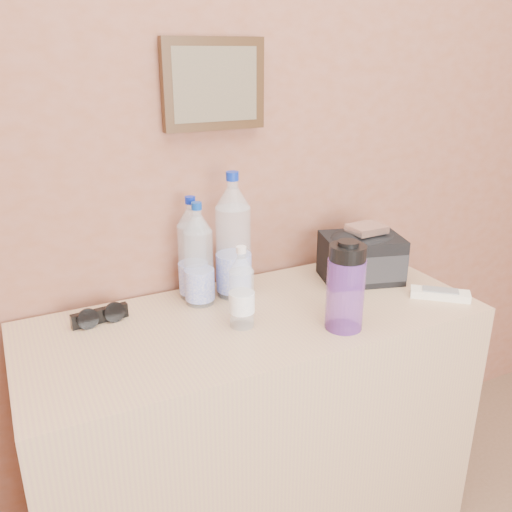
{
  "coord_description": "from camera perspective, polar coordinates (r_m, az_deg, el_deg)",
  "views": [
    {
      "loc": [
        -0.63,
        0.5,
        1.49
      ],
      "look_at": [
        -0.03,
        1.71,
        0.98
      ],
      "focal_mm": 38.0,
      "sensor_mm": 36.0,
      "label": 1
    }
  ],
  "objects": [
    {
      "name": "nalgene_bottle",
      "position": [
        1.42,
        9.42,
        -3.15
      ],
      "size": [
        0.1,
        0.1,
        0.24
      ],
      "rotation": [
        0.0,
        0.0,
        -0.43
      ],
      "color": "purple",
      "rests_on": "dresser"
    },
    {
      "name": "pet_small",
      "position": [
        1.42,
        -1.52,
        -3.79
      ],
      "size": [
        0.06,
        0.06,
        0.23
      ],
      "rotation": [
        0.0,
        0.0,
        -0.3
      ],
      "color": "silver",
      "rests_on": "dresser"
    },
    {
      "name": "dresser",
      "position": [
        1.74,
        -0.07,
        -18.1
      ],
      "size": [
        1.27,
        0.53,
        0.8
      ],
      "primitive_type": "cube",
      "color": "tan",
      "rests_on": "ground"
    },
    {
      "name": "foil_packet",
      "position": [
        1.71,
        11.58,
        2.84
      ],
      "size": [
        0.11,
        0.09,
        0.02
      ],
      "primitive_type": "cube",
      "rotation": [
        0.0,
        0.0,
        0.02
      ],
      "color": "white",
      "rests_on": "toiletry_bag"
    },
    {
      "name": "pet_large_c",
      "position": [
        1.59,
        -2.4,
        1.43
      ],
      "size": [
        0.1,
        0.1,
        0.38
      ],
      "rotation": [
        0.0,
        0.0,
        -0.19
      ],
      "color": "white",
      "rests_on": "dresser"
    },
    {
      "name": "picture_frame",
      "position": [
        1.59,
        -4.46,
        17.57
      ],
      "size": [
        0.3,
        0.03,
        0.25
      ],
      "primitive_type": null,
      "color": "#382311",
      "rests_on": "room_shell"
    },
    {
      "name": "ac_remote",
      "position": [
        1.71,
        18.8,
        -3.82
      ],
      "size": [
        0.16,
        0.15,
        0.02
      ],
      "primitive_type": "cube",
      "rotation": [
        0.0,
        0.0,
        -0.71
      ],
      "color": "white",
      "rests_on": "dresser"
    },
    {
      "name": "pet_large_b",
      "position": [
        1.59,
        -6.7,
        0.25
      ],
      "size": [
        0.08,
        0.08,
        0.31
      ],
      "rotation": [
        0.0,
        0.0,
        0.01
      ],
      "color": "white",
      "rests_on": "dresser"
    },
    {
      "name": "sunglasses",
      "position": [
        1.53,
        -16.12,
        -6.06
      ],
      "size": [
        0.16,
        0.07,
        0.04
      ],
      "primitive_type": null,
      "rotation": [
        0.0,
        0.0,
        0.11
      ],
      "color": "black",
      "rests_on": "dresser"
    },
    {
      "name": "toiletry_bag",
      "position": [
        1.76,
        11.01,
        0.11
      ],
      "size": [
        0.28,
        0.23,
        0.16
      ],
      "primitive_type": null,
      "rotation": [
        0.0,
        0.0,
        -0.28
      ],
      "color": "black",
      "rests_on": "dresser"
    },
    {
      "name": "pet_large_a",
      "position": [
        1.55,
        -6.06,
        -0.42
      ],
      "size": [
        0.08,
        0.08,
        0.3
      ],
      "rotation": [
        0.0,
        0.0,
        -0.32
      ],
      "color": "white",
      "rests_on": "dresser"
    }
  ]
}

